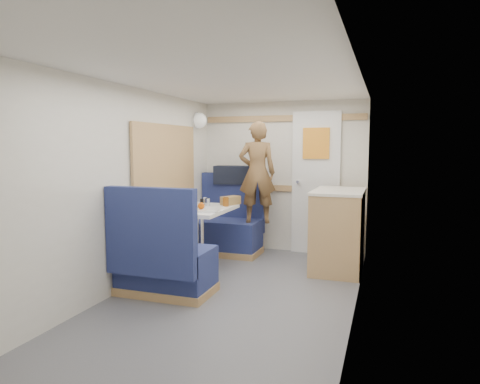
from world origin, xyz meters
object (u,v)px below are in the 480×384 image
at_px(dinette_table, 200,221).
at_px(tumbler_left, 176,206).
at_px(bread_loaf, 231,200).
at_px(beer_glass, 226,202).
at_px(bench_far, 228,230).
at_px(salt_grinder, 205,202).
at_px(cheese_block, 195,206).
at_px(wine_glass, 194,196).
at_px(bench_near, 163,264).
at_px(galley_counter, 338,229).
at_px(duffel_bag, 234,175).
at_px(tumbler_right, 207,203).
at_px(dome_light, 199,120).
at_px(pepper_grinder, 202,204).
at_px(tray, 208,209).
at_px(person, 257,173).
at_px(orange_fruit, 201,206).

bearing_deg(dinette_table, tumbler_left, -123.80).
bearing_deg(bread_loaf, beer_glass, -90.00).
xyz_separation_m(bench_far, salt_grinder, (-0.00, -0.72, 0.47)).
bearing_deg(cheese_block, wine_glass, 117.54).
bearing_deg(tumbler_left, bench_near, -74.61).
bearing_deg(cheese_block, bread_loaf, 65.37).
xyz_separation_m(galley_counter, cheese_block, (-1.47, -0.67, 0.29)).
bearing_deg(bench_near, duffel_bag, 90.15).
xyz_separation_m(galley_counter, tumbler_right, (-1.41, -0.49, 0.31)).
xyz_separation_m(dome_light, pepper_grinder, (0.42, -0.87, -0.98)).
height_order(galley_counter, cheese_block, galley_counter).
height_order(bench_far, salt_grinder, bench_far).
distance_m(dinette_table, wine_glass, 0.32).
height_order(cheese_block, wine_glass, wine_glass).
relative_size(tray, bread_loaf, 1.58).
relative_size(dinette_table, tray, 2.45).
height_order(pepper_grinder, salt_grinder, pepper_grinder).
height_order(person, pepper_grinder, person).
bearing_deg(cheese_block, orange_fruit, -35.37).
bearing_deg(tumbler_right, dinette_table, -135.71).
distance_m(person, tray, 1.01).
bearing_deg(tumbler_left, bread_loaf, 57.88).
distance_m(cheese_block, tumbler_right, 0.19).
bearing_deg(pepper_grinder, galley_counter, 21.65).
bearing_deg(dome_light, person, -6.02).
bearing_deg(tumbler_right, bread_loaf, 62.34).
height_order(galley_counter, person, person).
relative_size(duffel_bag, tray, 1.36).
bearing_deg(galley_counter, bench_near, -136.06).
xyz_separation_m(bench_near, beer_glass, (0.23, 1.08, 0.47)).
bearing_deg(bread_loaf, dinette_table, -120.96).
distance_m(wine_glass, pepper_grinder, 0.20).
relative_size(dome_light, tumbler_left, 1.90).
distance_m(tray, cheese_block, 0.16).
height_order(dinette_table, salt_grinder, salt_grinder).
height_order(dinette_table, orange_fruit, orange_fruit).
bearing_deg(bench_near, dinette_table, 90.00).
bearing_deg(salt_grinder, bread_loaf, 45.19).
xyz_separation_m(bench_near, salt_grinder, (-0.00, 1.01, 0.47)).
xyz_separation_m(tray, beer_glass, (0.08, 0.35, 0.04)).
relative_size(tumbler_left, salt_grinder, 1.07).
xyz_separation_m(galley_counter, person, (-1.03, 0.21, 0.62)).
distance_m(galley_counter, pepper_grinder, 1.58).
bearing_deg(bread_loaf, tumbler_left, -122.12).
bearing_deg(bench_far, dome_light, -177.88).
relative_size(person, tumbler_left, 12.02).
xyz_separation_m(beer_glass, pepper_grinder, (-0.20, -0.23, -0.00)).
relative_size(dinette_table, pepper_grinder, 8.67).
bearing_deg(pepper_grinder, cheese_block, -107.95).
relative_size(tray, wine_glass, 2.24).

